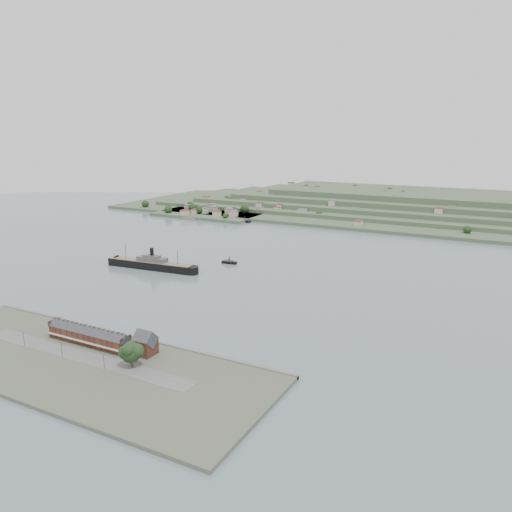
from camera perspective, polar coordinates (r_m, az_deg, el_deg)
The scene contains 9 objects.
ground at distance 422.34m, azimuth -0.95°, elevation -2.25°, with size 1400.00×1400.00×0.00m, color slate.
near_shore at distance 283.50m, azimuth -19.82°, elevation -11.31°, with size 220.00×80.00×2.60m.
terrace_row at distance 299.51m, azimuth -18.58°, elevation -8.61°, with size 55.60×9.80×11.07m.
gabled_building at distance 277.34m, azimuth -12.53°, elevation -9.73°, with size 10.40×10.18×14.09m.
far_peninsula at distance 774.13m, azimuth 15.15°, elevation 5.64°, with size 760.00×309.00×30.00m.
steamship at distance 452.81m, azimuth -12.18°, elevation -0.89°, with size 95.72×18.76×22.95m.
tugboat at distance 460.22m, azimuth -3.07°, elevation -0.69°, with size 14.65×5.38×6.44m.
ferry_west at distance 674.43m, azimuth -1.28°, elevation 4.07°, with size 20.04×12.19×7.28m.
fig_tree at distance 263.35m, azimuth -14.11°, elevation -10.60°, with size 12.48×10.81×13.93m.
Camera 1 is at (195.58, -355.12, 118.37)m, focal length 35.00 mm.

